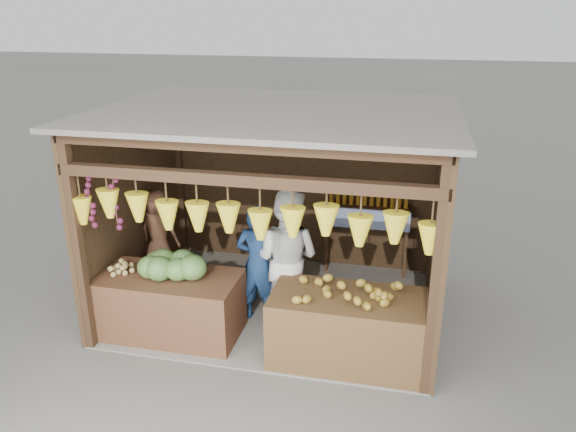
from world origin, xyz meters
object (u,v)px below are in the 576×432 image
object	(u,v)px
counter_left	(170,305)
man_standing	(258,264)
woman_standing	(286,258)
vendor_seated	(159,231)
counter_right	(347,329)

from	to	relation	value
counter_left	man_standing	world-z (taller)	man_standing
woman_standing	vendor_seated	distance (m)	1.94
man_standing	counter_right	bearing A→B (deg)	155.23
counter_right	man_standing	distance (m)	1.43
woman_standing	man_standing	bearing A→B (deg)	15.18
counter_left	man_standing	xyz separation A→B (m)	(0.96, 0.56, 0.39)
man_standing	woman_standing	xyz separation A→B (m)	(0.36, 0.02, 0.11)
counter_left	vendor_seated	distance (m)	1.27
man_standing	vendor_seated	bearing A→B (deg)	-12.67
counter_right	woman_standing	world-z (taller)	woman_standing
man_standing	counter_left	bearing A→B (deg)	33.65
man_standing	vendor_seated	distance (m)	1.60
vendor_seated	counter_left	bearing A→B (deg)	129.23
man_standing	woman_standing	world-z (taller)	woman_standing
counter_right	vendor_seated	world-z (taller)	vendor_seated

